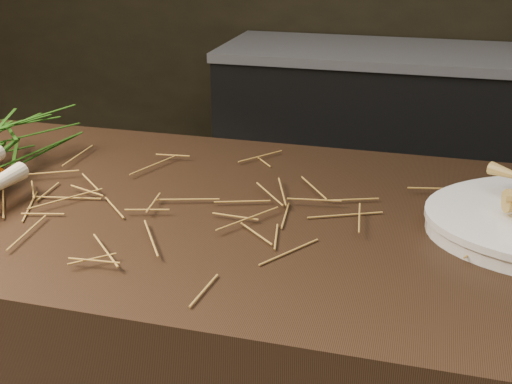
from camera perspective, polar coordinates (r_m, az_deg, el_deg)
back_counter at (r=2.97m, az=14.77°, el=4.07°), size 1.82×0.62×0.84m
straw_bedding at (r=1.08m, az=-1.27°, el=-1.03°), size 1.40×0.60×0.02m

